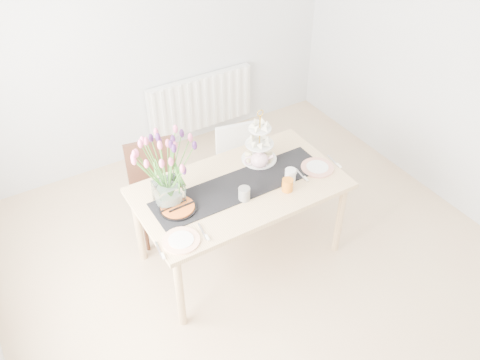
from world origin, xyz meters
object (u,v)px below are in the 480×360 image
plate_right (317,168)px  dining_table (240,194)px  chair_brown (156,182)px  teapot (259,160)px  plate_left (181,240)px  radiator (201,102)px  tart_tin (178,208)px  chair_white (242,163)px  mug_orange (288,185)px  cream_jug (257,157)px  cake_stand (259,148)px  mug_grey (244,194)px  tulip_vase (165,162)px  mug_white (290,175)px

plate_right → dining_table: bearing=168.7°
chair_brown → teapot: teapot is taller
plate_left → radiator: bearing=59.5°
tart_tin → chair_white: bearing=32.3°
chair_brown → mug_orange: 1.19m
tart_tin → plate_left: 0.32m
tart_tin → plate_right: (1.17, -0.13, -0.01)m
dining_table → mug_orange: (0.28, -0.23, 0.13)m
chair_brown → teapot: (0.69, -0.55, 0.32)m
mug_orange → cream_jug: bearing=38.9°
dining_table → teapot: 0.32m
chair_brown → cake_stand: cake_stand is taller
radiator → cake_stand: (-0.25, -1.53, 0.42)m
chair_brown → chair_white: (0.79, -0.12, -0.02)m
cake_stand → plate_left: cake_stand is taller
radiator → cake_stand: size_ratio=2.84×
mug_grey → mug_orange: 0.34m
dining_table → tulip_vase: (-0.55, 0.10, 0.46)m
radiator → tart_tin: size_ratio=4.39×
chair_brown → tulip_vase: tulip_vase is taller
chair_white → mug_grey: bearing=-108.3°
chair_white → cake_stand: (-0.05, -0.35, 0.40)m
tulip_vase → plate_right: bearing=-10.9°
cream_jug → tulip_vase: bearing=-179.1°
dining_table → chair_brown: 0.82m
radiator → cake_stand: cake_stand is taller
cream_jug → mug_white: size_ratio=0.81×
dining_table → tulip_vase: tulip_vase is taller
chair_brown → tulip_vase: 0.86m
chair_brown → cream_jug: 0.91m
radiator → chair_brown: chair_brown is taller
cake_stand → tart_tin: (-0.83, -0.20, -0.11)m
cake_stand → mug_white: (0.06, -0.35, -0.07)m
radiator → tart_tin: 2.07m
teapot → tart_tin: bearing=-146.7°
tulip_vase → teapot: size_ratio=3.00×
mug_orange → tart_tin: bearing=113.9°
mug_orange → plate_right: (0.36, 0.10, -0.04)m
tart_tin → plate_right: size_ratio=1.04×
mug_white → chair_brown: bearing=123.2°
plate_left → teapot: bearing=25.1°
tulip_vase → teapot: (0.80, 0.03, -0.31)m
tulip_vase → mug_grey: size_ratio=6.59×
radiator → dining_table: (-0.55, -1.74, 0.22)m
chair_brown → chair_white: chair_brown is taller
tulip_vase → cream_jug: (0.83, 0.11, -0.34)m
mug_orange → mug_grey: bearing=116.2°
radiator → plate_right: bearing=-87.2°
chair_white → tart_tin: (-0.88, -0.55, 0.29)m
tulip_vase → cake_stand: (0.85, 0.11, -0.26)m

